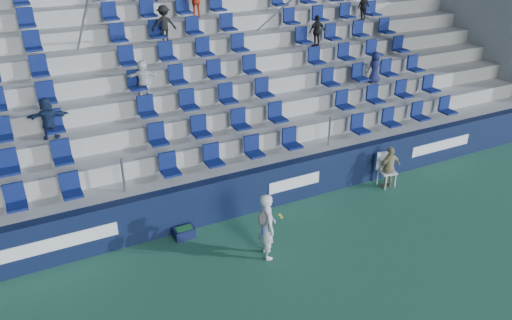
{
  "coord_description": "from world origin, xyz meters",
  "views": [
    {
      "loc": [
        -4.96,
        -7.33,
        7.3
      ],
      "look_at": [
        0.2,
        2.8,
        1.7
      ],
      "focal_mm": 35.0,
      "sensor_mm": 36.0,
      "label": 1
    }
  ],
  "objects": [
    {
      "name": "line_judge_chair",
      "position": [
        4.44,
        2.66,
        0.59
      ],
      "size": [
        0.54,
        0.56,
        1.04
      ],
      "color": "white",
      "rests_on": "ground"
    },
    {
      "name": "ball_bin",
      "position": [
        -1.84,
        2.75,
        0.15
      ],
      "size": [
        0.5,
        0.33,
        0.28
      ],
      "color": "#10173B",
      "rests_on": "ground"
    },
    {
      "name": "grandstand",
      "position": [
        -0.01,
        8.24,
        2.14
      ],
      "size": [
        24.0,
        8.17,
        6.63
      ],
      "color": "#A9A9A4",
      "rests_on": "ground"
    },
    {
      "name": "tennis_player",
      "position": [
        -0.34,
        1.17,
        0.84
      ],
      "size": [
        0.69,
        0.69,
        1.67
      ],
      "color": "silver",
      "rests_on": "ground"
    },
    {
      "name": "ground",
      "position": [
        0.0,
        0.0,
        0.0
      ],
      "size": [
        70.0,
        70.0,
        0.0
      ],
      "primitive_type": "plane",
      "color": "#2B6649",
      "rests_on": "ground"
    },
    {
      "name": "sponsor_wall",
      "position": [
        0.0,
        3.15,
        0.6
      ],
      "size": [
        24.0,
        0.32,
        1.2
      ],
      "color": "#0F1837",
      "rests_on": "ground"
    },
    {
      "name": "line_judge",
      "position": [
        4.44,
        2.5,
        0.65
      ],
      "size": [
        0.76,
        0.32,
        1.3
      ],
      "primitive_type": "imported",
      "rotation": [
        0.0,
        0.0,
        3.14
      ],
      "color": "tan",
      "rests_on": "ground"
    }
  ]
}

